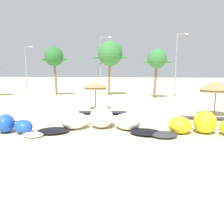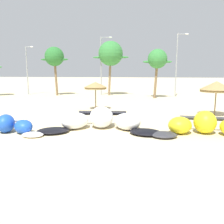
% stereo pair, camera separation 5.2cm
% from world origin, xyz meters
% --- Properties ---
extents(ground_plane, '(260.00, 260.00, 0.00)m').
position_xyz_m(ground_plane, '(0.00, 0.00, 0.00)').
color(ground_plane, beige).
extents(kite_left, '(5.50, 3.12, 1.20)m').
position_xyz_m(kite_left, '(-4.62, -1.22, 0.46)').
color(kite_left, white).
rests_on(kite_left, ground).
extents(kite_left_of_center, '(8.44, 4.15, 1.49)m').
position_xyz_m(kite_left_of_center, '(1.27, 0.83, 0.57)').
color(kite_left_of_center, black).
rests_on(kite_left_of_center, ground).
extents(kite_center, '(7.12, 3.42, 1.46)m').
position_xyz_m(kite_center, '(8.05, 0.27, 0.56)').
color(kite_center, '#333338').
rests_on(kite_center, ground).
extents(beach_umbrella_near_van, '(2.35, 2.35, 2.86)m').
position_xyz_m(beach_umbrella_near_van, '(-0.75, 8.76, 2.49)').
color(beach_umbrella_near_van, brown).
rests_on(beach_umbrella_near_van, ground).
extents(beach_umbrella_middle, '(2.85, 2.85, 3.07)m').
position_xyz_m(beach_umbrella_middle, '(10.44, 7.00, 2.61)').
color(beach_umbrella_middle, brown).
rests_on(beach_umbrella_middle, ground).
extents(palm_left, '(4.59, 3.06, 7.75)m').
position_xyz_m(palm_left, '(-10.23, 22.19, 6.13)').
color(palm_left, brown).
rests_on(palm_left, ground).
extents(palm_left_of_gap, '(5.88, 3.92, 8.67)m').
position_xyz_m(palm_left_of_gap, '(-1.34, 23.59, 6.65)').
color(palm_left_of_gap, '#7F6647').
rests_on(palm_left_of_gap, ground).
extents(palm_center_left, '(4.17, 2.78, 7.06)m').
position_xyz_m(palm_center_left, '(5.92, 20.34, 5.56)').
color(palm_center_left, brown).
rests_on(palm_center_left, ground).
extents(lamppost_west, '(1.42, 0.24, 8.01)m').
position_xyz_m(lamppost_west, '(-15.25, 22.87, 4.49)').
color(lamppost_west, gray).
rests_on(lamppost_west, ground).
extents(lamppost_west_center, '(1.92, 0.24, 9.39)m').
position_xyz_m(lamppost_west_center, '(-2.81, 23.88, 5.25)').
color(lamppost_west_center, gray).
rests_on(lamppost_west_center, ground).
extents(lamppost_east_center, '(1.69, 0.24, 9.48)m').
position_xyz_m(lamppost_east_center, '(9.01, 22.69, 5.27)').
color(lamppost_east_center, gray).
rests_on(lamppost_east_center, ground).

